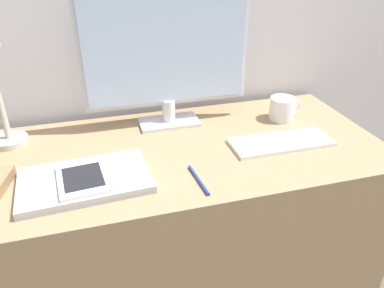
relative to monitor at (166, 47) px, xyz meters
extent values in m
cube|color=#997A56|center=(-0.02, -0.18, -0.65)|extent=(1.29, 0.59, 0.76)
cube|color=silver|center=(0.00, 0.00, -0.26)|extent=(0.20, 0.11, 0.01)
cylinder|color=silver|center=(0.00, 0.00, -0.22)|extent=(0.04, 0.04, 0.08)
cube|color=silver|center=(0.00, 0.00, 0.02)|extent=(0.55, 0.01, 0.42)
cube|color=#ADC6E5|center=(0.00, -0.01, 0.02)|extent=(0.52, 0.01, 0.39)
cube|color=silver|center=(0.31, -0.24, -0.26)|extent=(0.32, 0.12, 0.01)
cube|color=silver|center=(0.31, -0.25, -0.25)|extent=(0.30, 0.10, 0.00)
cube|color=#A3A3A8|center=(-0.29, -0.30, -0.26)|extent=(0.35, 0.22, 0.01)
cube|color=#B2B2B7|center=(-0.29, -0.30, -0.25)|extent=(0.35, 0.22, 0.01)
cube|color=white|center=(-0.30, -0.31, -0.24)|extent=(0.14, 0.17, 0.01)
cube|color=black|center=(-0.30, -0.31, -0.23)|extent=(0.11, 0.13, 0.00)
cylinder|color=#BCB7AD|center=(-0.51, -0.01, -0.26)|extent=(0.11, 0.11, 0.02)
cylinder|color=white|center=(0.39, -0.08, -0.23)|extent=(0.09, 0.09, 0.08)
torus|color=white|center=(0.44, -0.08, -0.23)|extent=(0.06, 0.01, 0.06)
cylinder|color=navy|center=(0.00, -0.37, -0.26)|extent=(0.02, 0.14, 0.01)
camera|label=1|loc=(-0.25, -1.16, 0.30)|focal=35.00mm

